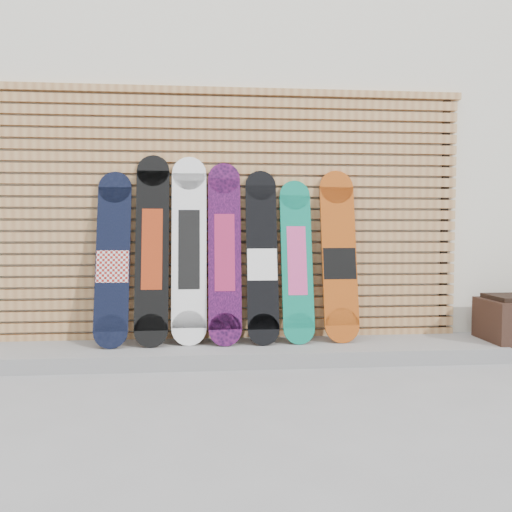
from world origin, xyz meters
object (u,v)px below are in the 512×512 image
object	(u,v)px
snowboard_1	(152,249)
snowboard_6	(339,256)
snowboard_2	(189,249)
snowboard_3	(225,252)
snowboard_4	(262,257)
snowboard_0	(113,259)
snowboard_5	(297,261)

from	to	relation	value
snowboard_1	snowboard_6	size ratio (longest dim) A/B	1.08
snowboard_2	snowboard_3	world-z (taller)	snowboard_2
snowboard_2	snowboard_6	bearing A→B (deg)	-0.42
snowboard_1	snowboard_4	bearing A→B (deg)	-0.33
snowboard_2	snowboard_4	xyz separation A→B (m)	(0.61, -0.03, -0.07)
snowboard_0	snowboard_3	world-z (taller)	snowboard_3
snowboard_5	snowboard_4	bearing A→B (deg)	-177.80
snowboard_1	snowboard_2	distance (m)	0.30
snowboard_0	snowboard_3	bearing A→B (deg)	0.51
snowboard_4	snowboard_6	xyz separation A→B (m)	(0.67, 0.02, 0.00)
snowboard_5	snowboard_6	size ratio (longest dim) A/B	0.94
snowboard_3	snowboard_2	bearing A→B (deg)	175.49
snowboard_6	snowboard_1	bearing A→B (deg)	-179.56
snowboard_1	snowboard_2	world-z (taller)	snowboard_1
snowboard_6	snowboard_2	bearing A→B (deg)	179.58
snowboard_1	snowboard_3	world-z (taller)	snowboard_1
snowboard_1	snowboard_5	bearing A→B (deg)	0.30
snowboard_3	snowboard_6	bearing A→B (deg)	0.82
snowboard_5	snowboard_2	bearing A→B (deg)	179.05
snowboard_0	snowboard_4	size ratio (longest dim) A/B	0.99
snowboard_5	snowboard_0	bearing A→B (deg)	-179.39
snowboard_0	snowboard_5	xyz separation A→B (m)	(1.53, 0.02, -0.02)
snowboard_2	snowboard_1	bearing A→B (deg)	-175.96
snowboard_2	snowboard_4	bearing A→B (deg)	-2.49
snowboard_0	snowboard_4	bearing A→B (deg)	0.23
snowboard_0	snowboard_1	distance (m)	0.33
snowboard_5	snowboard_6	world-z (taller)	snowboard_6
snowboard_0	snowboard_6	distance (m)	1.90
snowboard_3	snowboard_5	bearing A→B (deg)	0.77
snowboard_2	snowboard_3	bearing A→B (deg)	-4.51
snowboard_3	snowboard_0	bearing A→B (deg)	-179.49
snowboard_0	snowboard_4	world-z (taller)	snowboard_4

